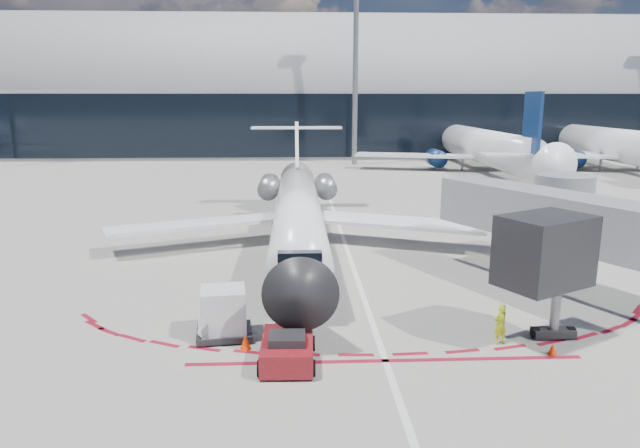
{
  "coord_description": "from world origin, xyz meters",
  "views": [
    {
      "loc": [
        -3.11,
        -29.88,
        9.08
      ],
      "look_at": [
        -1.78,
        0.43,
        2.29
      ],
      "focal_mm": 32.0,
      "sensor_mm": 36.0,
      "label": 1
    }
  ],
  "objects_px": {
    "pushback_tug": "(287,349)",
    "uld_container": "(224,313)",
    "regional_jet": "(298,209)",
    "ramp_worker": "(500,324)"
  },
  "relations": [
    {
      "from": "regional_jet",
      "to": "uld_container",
      "type": "distance_m",
      "value": 13.61
    },
    {
      "from": "uld_container",
      "to": "ramp_worker",
      "type": "bearing_deg",
      "value": -12.86
    },
    {
      "from": "pushback_tug",
      "to": "ramp_worker",
      "type": "height_order",
      "value": "ramp_worker"
    },
    {
      "from": "ramp_worker",
      "to": "uld_container",
      "type": "relative_size",
      "value": 0.68
    },
    {
      "from": "regional_jet",
      "to": "ramp_worker",
      "type": "relative_size",
      "value": 18.59
    },
    {
      "from": "pushback_tug",
      "to": "uld_container",
      "type": "relative_size",
      "value": 1.98
    },
    {
      "from": "pushback_tug",
      "to": "ramp_worker",
      "type": "bearing_deg",
      "value": 10.46
    },
    {
      "from": "regional_jet",
      "to": "pushback_tug",
      "type": "bearing_deg",
      "value": -91.75
    },
    {
      "from": "regional_jet",
      "to": "pushback_tug",
      "type": "xyz_separation_m",
      "value": [
        -0.47,
        -15.53,
        -1.89
      ]
    },
    {
      "from": "pushback_tug",
      "to": "regional_jet",
      "type": "bearing_deg",
      "value": 89.63
    }
  ]
}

